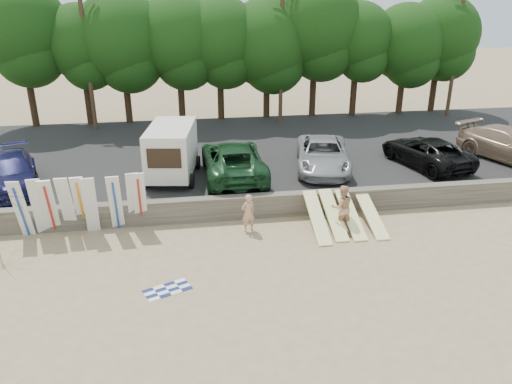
% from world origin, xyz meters
% --- Properties ---
extents(ground, '(120.00, 120.00, 0.00)m').
position_xyz_m(ground, '(0.00, 0.00, 0.00)').
color(ground, tan).
rests_on(ground, ground).
extents(seawall, '(44.00, 0.50, 1.00)m').
position_xyz_m(seawall, '(0.00, 3.00, 0.50)').
color(seawall, '#6B6356').
rests_on(seawall, ground).
extents(parking_lot, '(44.00, 14.50, 0.70)m').
position_xyz_m(parking_lot, '(0.00, 10.50, 0.35)').
color(parking_lot, '#282828').
rests_on(parking_lot, ground).
extents(treeline, '(33.14, 6.11, 9.14)m').
position_xyz_m(treeline, '(-0.59, 17.55, 6.16)').
color(treeline, '#382616').
rests_on(treeline, parking_lot).
extents(utility_poles, '(25.80, 0.26, 9.00)m').
position_xyz_m(utility_poles, '(2.00, 16.00, 5.43)').
color(utility_poles, '#473321').
rests_on(utility_poles, parking_lot).
extents(box_trailer, '(2.72, 4.19, 2.51)m').
position_xyz_m(box_trailer, '(-5.11, 6.46, 2.10)').
color(box_trailer, silver).
rests_on(box_trailer, parking_lot).
extents(car_0, '(3.45, 5.52, 1.49)m').
position_xyz_m(car_0, '(-12.27, 6.24, 1.45)').
color(car_0, '#12123F').
rests_on(car_0, parking_lot).
extents(car_1, '(2.78, 6.01, 1.67)m').
position_xyz_m(car_1, '(-2.25, 6.22, 1.53)').
color(car_1, '#153A1C').
rests_on(car_1, parking_lot).
extents(car_2, '(3.61, 5.81, 1.50)m').
position_xyz_m(car_2, '(2.26, 6.56, 1.45)').
color(car_2, '#97979B').
rests_on(car_2, parking_lot).
extents(car_3, '(3.59, 5.65, 1.45)m').
position_xyz_m(car_3, '(7.60, 6.32, 1.43)').
color(car_3, black).
rests_on(car_3, parking_lot).
extents(car_4, '(4.26, 6.13, 1.65)m').
position_xyz_m(car_4, '(12.29, 6.38, 1.52)').
color(car_4, '#977860').
rests_on(car_4, parking_lot).
extents(surfboard_upright_0, '(0.56, 0.77, 2.53)m').
position_xyz_m(surfboard_upright_0, '(-10.86, 2.38, 1.26)').
color(surfboard_upright_0, silver).
rests_on(surfboard_upright_0, ground).
extents(surfboard_upright_1, '(0.58, 0.76, 2.53)m').
position_xyz_m(surfboard_upright_1, '(-10.24, 2.49, 1.27)').
color(surfboard_upright_1, silver).
rests_on(surfboard_upright_1, ground).
extents(surfboard_upright_2, '(0.56, 0.88, 2.49)m').
position_xyz_m(surfboard_upright_2, '(-9.83, 2.47, 1.25)').
color(surfboard_upright_2, silver).
rests_on(surfboard_upright_2, ground).
extents(surfboard_upright_3, '(0.52, 0.80, 2.51)m').
position_xyz_m(surfboard_upright_3, '(-9.21, 2.55, 1.26)').
color(surfboard_upright_3, silver).
rests_on(surfboard_upright_3, ground).
extents(surfboard_upright_4, '(0.54, 0.85, 2.50)m').
position_xyz_m(surfboard_upright_4, '(-8.68, 2.62, 1.25)').
color(surfboard_upright_4, silver).
rests_on(surfboard_upright_4, ground).
extents(surfboard_upright_5, '(0.62, 0.83, 2.52)m').
position_xyz_m(surfboard_upright_5, '(-8.27, 2.36, 1.26)').
color(surfboard_upright_5, silver).
rests_on(surfboard_upright_5, ground).
extents(surfboard_upright_6, '(0.55, 0.83, 2.51)m').
position_xyz_m(surfboard_upright_6, '(-7.34, 2.44, 1.25)').
color(surfboard_upright_6, silver).
rests_on(surfboard_upright_6, ground).
extents(surfboard_upright_7, '(0.54, 0.77, 2.52)m').
position_xyz_m(surfboard_upright_7, '(-6.41, 2.62, 1.26)').
color(surfboard_upright_7, silver).
rests_on(surfboard_upright_7, ground).
extents(surfboard_upright_8, '(0.60, 0.82, 2.52)m').
position_xyz_m(surfboard_upright_8, '(-6.64, 2.65, 1.26)').
color(surfboard_upright_8, silver).
rests_on(surfboard_upright_8, ground).
extents(surfboard_low_0, '(0.56, 2.81, 1.18)m').
position_xyz_m(surfboard_low_0, '(0.59, 1.35, 0.59)').
color(surfboard_low_0, '#FFF7A0').
rests_on(surfboard_low_0, ground).
extents(surfboard_low_1, '(0.56, 2.84, 1.10)m').
position_xyz_m(surfboard_low_1, '(1.33, 1.57, 0.55)').
color(surfboard_low_1, '#FFF7A0').
rests_on(surfboard_low_1, ground).
extents(surfboard_low_2, '(0.56, 2.85, 1.06)m').
position_xyz_m(surfboard_low_2, '(2.05, 1.52, 0.53)').
color(surfboard_low_2, '#FFF7A0').
rests_on(surfboard_low_2, ground).
extents(surfboard_low_3, '(0.56, 2.89, 0.94)m').
position_xyz_m(surfboard_low_3, '(2.94, 1.49, 0.47)').
color(surfboard_low_3, '#FFF7A0').
rests_on(surfboard_low_3, ground).
extents(beachgoer_a, '(0.68, 0.56, 1.60)m').
position_xyz_m(beachgoer_a, '(-2.15, 1.70, 0.80)').
color(beachgoer_a, tan).
rests_on(beachgoer_a, ground).
extents(beachgoer_b, '(0.92, 0.72, 1.89)m').
position_xyz_m(beachgoer_b, '(1.61, 1.36, 0.94)').
color(beachgoer_b, tan).
rests_on(beachgoer_b, ground).
extents(cooler, '(0.46, 0.40, 0.32)m').
position_xyz_m(cooler, '(1.45, 2.36, 0.16)').
color(cooler, '#28944B').
rests_on(cooler, ground).
extents(gear_bag, '(0.34, 0.30, 0.22)m').
position_xyz_m(gear_bag, '(2.29, 1.87, 0.11)').
color(gear_bag, '#CB4E17').
rests_on(gear_bag, ground).
extents(beach_towel, '(1.96, 1.96, 0.00)m').
position_xyz_m(beach_towel, '(-5.35, -2.10, 0.01)').
color(beach_towel, white).
rests_on(beach_towel, ground).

